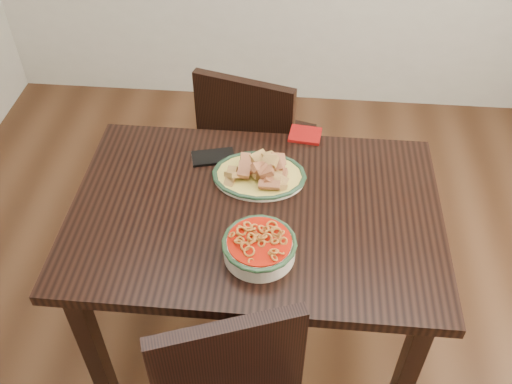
# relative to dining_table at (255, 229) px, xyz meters

# --- Properties ---
(floor) EXTENTS (3.50, 3.50, 0.00)m
(floor) POSITION_rel_dining_table_xyz_m (0.08, -0.00, -0.65)
(floor) COLOR #392012
(floor) RESTS_ON ground
(dining_table) EXTENTS (1.23, 0.82, 0.75)m
(dining_table) POSITION_rel_dining_table_xyz_m (0.00, 0.00, 0.00)
(dining_table) COLOR black
(dining_table) RESTS_ON ground
(chair_far) EXTENTS (0.52, 0.52, 0.89)m
(chair_far) POSITION_rel_dining_table_xyz_m (-0.07, 0.65, -0.15)
(chair_far) COLOR black
(chair_far) RESTS_ON ground
(fish_plate) EXTENTS (0.32, 0.25, 0.11)m
(fish_plate) POSITION_rel_dining_table_xyz_m (-0.00, 0.15, 0.14)
(fish_plate) COLOR beige
(fish_plate) RESTS_ON dining_table
(noodle_bowl) EXTENTS (0.23, 0.23, 0.08)m
(noodle_bowl) POSITION_rel_dining_table_xyz_m (0.03, -0.19, 0.14)
(noodle_bowl) COLOR beige
(noodle_bowl) RESTS_ON dining_table
(smartphone) EXTENTS (0.17, 0.12, 0.01)m
(smartphone) POSITION_rel_dining_table_xyz_m (-0.18, 0.25, 0.10)
(smartphone) COLOR black
(smartphone) RESTS_ON dining_table
(napkin) EXTENTS (0.13, 0.11, 0.01)m
(napkin) POSITION_rel_dining_table_xyz_m (0.15, 0.40, 0.10)
(napkin) COLOR maroon
(napkin) RESTS_ON dining_table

